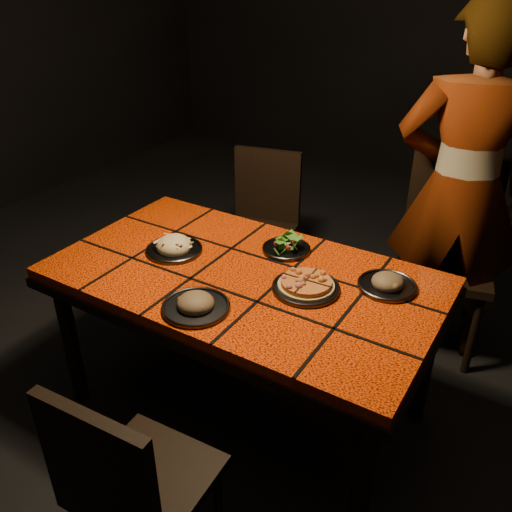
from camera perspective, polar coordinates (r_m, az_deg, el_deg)
The scene contains 11 objects.
room_shell at distance 1.97m, azimuth -1.63°, elevation 17.17°, with size 6.04×7.04×3.08m.
dining_table at distance 2.29m, azimuth -1.34°, elevation -3.49°, with size 1.62×0.92×0.75m.
chair_near at distance 1.83m, azimuth -13.32°, elevation -22.19°, with size 0.42×0.42×0.88m.
chair_far_left at distance 3.28m, azimuth 0.68°, elevation 4.20°, with size 0.49×0.49×0.90m.
chair_far_right at distance 3.00m, azimuth 19.45°, elevation 1.34°, with size 0.56×0.56×1.03m.
diner at distance 2.79m, azimuth 20.79°, elevation 6.31°, with size 0.66×0.43×1.82m, color brown.
plate_pizza at distance 2.14m, azimuth 5.28°, elevation -3.15°, with size 0.27×0.27×0.04m.
plate_pasta at distance 2.43m, azimuth -8.61°, elevation 0.93°, with size 0.25×0.25×0.08m.
plate_salad at distance 2.41m, azimuth 3.23°, elevation 1.08°, with size 0.22×0.22×0.07m.
plate_mushroom_a at distance 2.03m, azimuth -6.36°, elevation -5.05°, with size 0.26×0.26×0.08m.
plate_mushroom_b at distance 2.21m, azimuth 13.67°, elevation -2.78°, with size 0.24×0.24×0.08m.
Camera 1 is at (1.06, -1.61, 1.92)m, focal length 38.00 mm.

